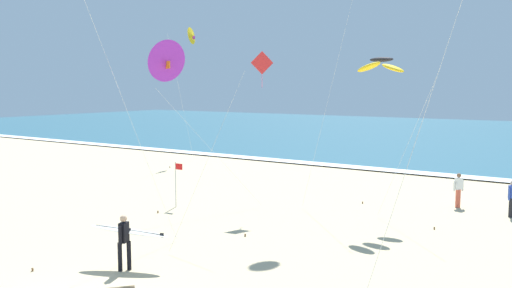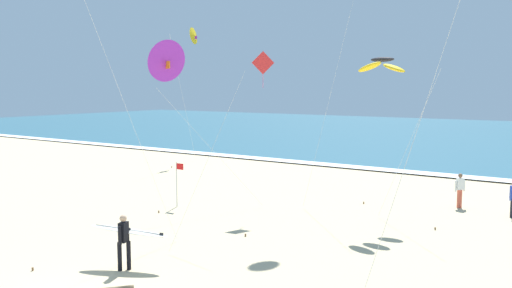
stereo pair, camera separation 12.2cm
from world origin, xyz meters
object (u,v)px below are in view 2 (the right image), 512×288
Objects in this scene: kite_delta_violet_near at (166,61)px; kite_diamond_scarlet_far at (259,70)px; bystander_white_top at (460,190)px; kite_delta_golden_outer at (194,36)px; surfer_lead at (126,235)px; lifeguard_flag at (177,180)px; kite_arc_charcoal_close at (382,65)px.

kite_diamond_scarlet_far is at bearing 100.01° from kite_delta_violet_near.
kite_delta_golden_outer is at bearing 165.10° from bystander_white_top.
kite_delta_golden_outer reaches higher than surfer_lead.
kite_delta_violet_near reaches higher than bystander_white_top.
kite_delta_golden_outer is 22.78m from bystander_white_top.
lifeguard_flag reaches higher than surfer_lead.
lifeguard_flag is (-3.21, -1.92, -5.01)m from kite_diamond_scarlet_far.
kite_diamond_scarlet_far is at bearing -145.76° from bystander_white_top.
kite_arc_charcoal_close is (4.07, 10.30, 5.36)m from surfer_lead.
kite_delta_golden_outer is 17.71m from lifeguard_flag.
kite_delta_golden_outer is at bearing 140.40° from kite_diamond_scarlet_far.
kite_diamond_scarlet_far is 1.05× the size of kite_arc_charcoal_close.
kite_delta_violet_near is 14.99m from bystander_white_top.
kite_delta_violet_near is 0.71× the size of kite_delta_golden_outer.
lifeguard_flag is at bearing 121.70° from surfer_lead.
lifeguard_flag is (-10.81, -7.10, 0.45)m from bystander_white_top.
kite_delta_golden_outer is 6.25× the size of bystander_white_top.
kite_arc_charcoal_close reaches higher than surfer_lead.
bystander_white_top is at bearing 62.99° from kite_delta_violet_near.
bystander_white_top is (7.61, 5.18, -5.46)m from kite_diamond_scarlet_far.
kite_delta_golden_outer is at bearing 152.78° from kite_arc_charcoal_close.
kite_delta_violet_near is 1.04× the size of kite_arc_charcoal_close.
kite_arc_charcoal_close is 7.20m from bystander_white_top.
lifeguard_flag is at bearing 130.09° from kite_delta_violet_near.
kite_diamond_scarlet_far is at bearing 97.31° from surfer_lead.
lifeguard_flag is at bearing -158.92° from kite_arc_charcoal_close.
kite_arc_charcoal_close is at bearing 14.29° from kite_diamond_scarlet_far.
kite_delta_violet_near is 22.95m from kite_delta_golden_outer.
kite_arc_charcoal_close is at bearing 21.08° from lifeguard_flag.
kite_arc_charcoal_close is (3.94, 8.57, 0.08)m from kite_delta_violet_near.
surfer_lead is at bearing -94.25° from kite_delta_violet_near.
kite_diamond_scarlet_far is at bearing -165.71° from kite_arc_charcoal_close.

